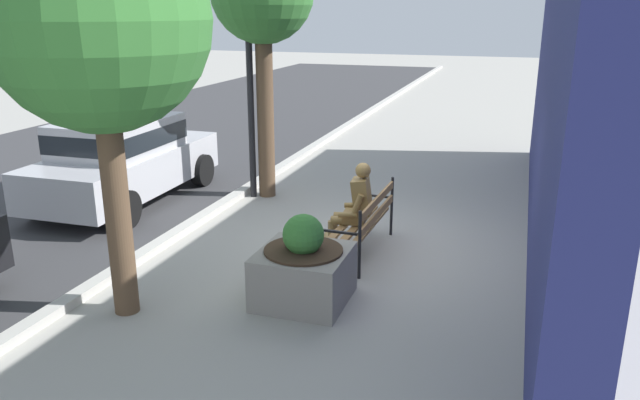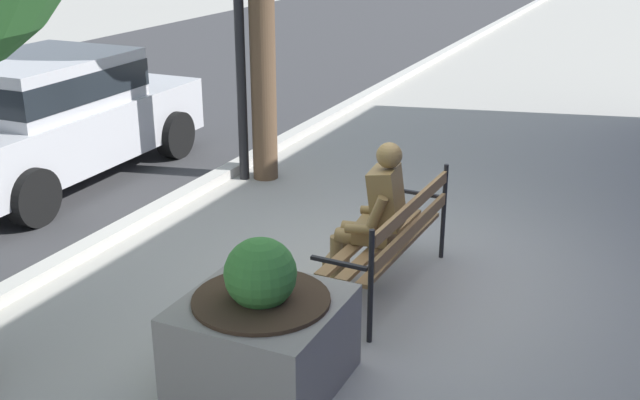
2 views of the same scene
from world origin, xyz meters
name	(u,v)px [view 1 (image 1 of 2)]	position (x,y,z in m)	size (l,w,h in m)	color
ground_plane	(363,247)	(0.00, 0.00, 0.00)	(80.00, 80.00, 0.00)	#9E9B93
curb_stone	(192,224)	(0.00, 2.90, 0.06)	(60.00, 0.20, 0.12)	#B2AFA8
building_wall_behind	(559,102)	(1.50, -2.60, 2.10)	(12.00, 0.50, 4.20)	navy
park_bench	(366,218)	(-0.21, -0.09, 0.54)	(1.82, 0.59, 0.95)	olive
bronze_statue_seated	(352,209)	(-0.23, 0.12, 0.67)	(0.61, 0.80, 1.37)	olive
concrete_planter	(304,270)	(-1.93, 0.25, 0.41)	(1.06, 1.06, 1.12)	gray
street_tree_near_bench	(98,23)	(-2.85, 2.16, 3.30)	(2.36, 2.36, 4.52)	brown
parked_car_silver	(123,157)	(0.88, 4.78, 0.84)	(4.13, 1.98, 1.56)	#B7B7BC
lamp_post	(249,60)	(1.91, 2.66, 2.55)	(0.32, 0.32, 3.90)	black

